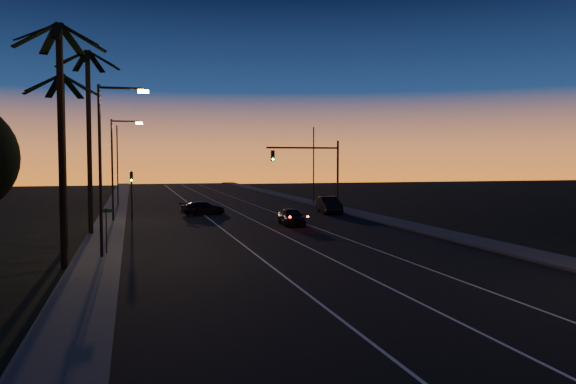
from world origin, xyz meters
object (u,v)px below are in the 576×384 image
object	(u,v)px
right_car	(329,205)
cross_car	(203,208)
signal_mast	(314,164)
lead_car	(292,217)

from	to	relation	value
right_car	cross_car	world-z (taller)	right_car
signal_mast	cross_car	size ratio (longest dim) A/B	1.52
right_car	cross_car	size ratio (longest dim) A/B	1.08
signal_mast	right_car	bearing A→B (deg)	25.25
lead_car	right_car	world-z (taller)	right_car
signal_mast	lead_car	world-z (taller)	signal_mast
signal_mast	lead_car	bearing A→B (deg)	-119.44
signal_mast	right_car	xyz separation A→B (m)	(1.79, 0.84, -3.97)
cross_car	right_car	bearing A→B (deg)	-7.48
signal_mast	cross_car	world-z (taller)	signal_mast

